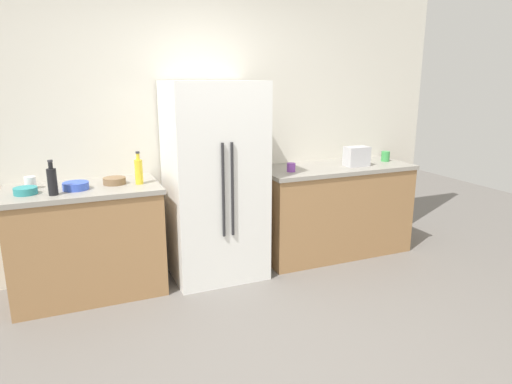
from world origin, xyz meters
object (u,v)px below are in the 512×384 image
(bottle_b, at_px, (52,181))
(cup_b, at_px, (291,167))
(bowl_a, at_px, (25,191))
(cup_a, at_px, (385,156))
(bowl_b, at_px, (76,186))
(toaster, at_px, (357,156))
(bottle_a, at_px, (139,171))
(bowl_c, at_px, (114,181))
(cup_c, at_px, (30,183))
(refrigerator, at_px, (214,181))

(bottle_b, relative_size, cup_b, 3.30)
(bowl_a, bearing_deg, cup_a, 1.33)
(cup_a, bearing_deg, bowl_b, -178.76)
(toaster, distance_m, bottle_a, 2.14)
(bottle_a, bearing_deg, bowl_b, -179.72)
(cup_a, relative_size, bowl_b, 0.53)
(toaster, height_order, bowl_c, toaster)
(toaster, relative_size, bottle_b, 0.89)
(bowl_c, bearing_deg, toaster, -2.81)
(bottle_a, relative_size, bowl_c, 1.49)
(bowl_a, bearing_deg, bottle_b, -28.86)
(cup_c, bearing_deg, cup_a, -1.61)
(cup_c, relative_size, bowl_c, 0.54)
(bottle_b, distance_m, bowl_c, 0.51)
(refrigerator, relative_size, toaster, 7.35)
(cup_a, bearing_deg, refrigerator, -178.66)
(refrigerator, distance_m, bowl_b, 1.16)
(cup_b, bearing_deg, cup_c, 174.97)
(toaster, height_order, cup_a, toaster)
(bottle_a, distance_m, cup_a, 2.58)
(refrigerator, height_order, cup_b, refrigerator)
(refrigerator, height_order, cup_c, refrigerator)
(refrigerator, distance_m, bottle_a, 0.68)
(bottle_a, height_order, bowl_b, bottle_a)
(bottle_a, relative_size, bowl_b, 1.37)
(cup_c, bearing_deg, refrigerator, -5.41)
(bowl_a, relative_size, bowl_c, 0.93)
(bottle_a, xyz_separation_m, bowl_b, (-0.49, -0.00, -0.08))
(bowl_b, xyz_separation_m, bowl_c, (0.30, 0.08, -0.00))
(bowl_c, bearing_deg, refrigerator, -3.87)
(bowl_c, bearing_deg, bottle_a, -21.85)
(toaster, xyz_separation_m, cup_b, (-0.74, 0.00, -0.06))
(toaster, height_order, bottle_a, bottle_a)
(bottle_b, distance_m, cup_a, 3.24)
(toaster, height_order, bottle_b, bottle_b)
(cup_a, height_order, bowl_c, cup_a)
(refrigerator, xyz_separation_m, bowl_a, (-1.51, -0.03, 0.07))
(refrigerator, bearing_deg, bowl_a, -178.69)
(cup_b, height_order, bowl_b, cup_b)
(bowl_a, height_order, bowl_c, bowl_c)
(toaster, relative_size, bowl_a, 1.40)
(cup_a, height_order, bowl_b, cup_a)
(toaster, bearing_deg, bowl_a, 179.57)
(refrigerator, xyz_separation_m, cup_c, (-1.48, 0.14, 0.09))
(cup_a, height_order, cup_c, cup_a)
(refrigerator, bearing_deg, bottle_a, -178.33)
(bowl_a, height_order, bowl_b, bowl_b)
(bowl_b, bearing_deg, toaster, -0.76)
(bowl_a, distance_m, bowl_b, 0.36)
(bowl_a, bearing_deg, refrigerator, 1.31)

